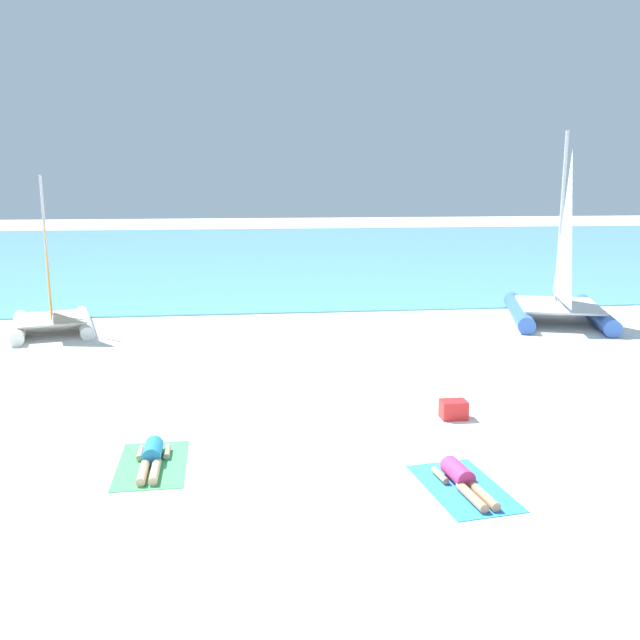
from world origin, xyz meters
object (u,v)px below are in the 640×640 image
sunbather_left (152,456)px  towel_right (463,488)px  sailboat_blue (559,294)px  sailboat_white (51,309)px  towel_left (152,465)px  cooler_box (454,409)px  sunbather_right (462,478)px

sunbather_left → towel_right: bearing=-18.7°
sailboat_blue → sailboat_white: 15.89m
sailboat_blue → towel_left: bearing=-122.8°
sailboat_blue → cooler_box: bearing=-109.4°
sailboat_blue → sunbather_left: bearing=-123.0°
sailboat_blue → towel_right: (-6.95, -11.38, -0.89)m
sailboat_white → sunbather_left: (4.17, -10.28, -0.56)m
sunbather_left → cooler_box: bearing=13.6°
sailboat_blue → sailboat_white: size_ratio=1.30×
sailboat_white → sunbather_right: 14.73m
sailboat_white → towel_right: (8.93, -11.77, -0.69)m
sailboat_white → sailboat_blue: bearing=-16.1°
sunbather_right → cooler_box: cooler_box is taller
sailboat_blue → sailboat_white: bearing=-164.6°
sailboat_blue → sunbather_right: sailboat_blue is taller
sailboat_white → towel_left: bearing=-82.7°
sunbather_right → towel_left: bearing=156.4°
sailboat_white → towel_right: 14.79m
towel_right → sunbather_right: 0.14m
towel_right → cooler_box: size_ratio=3.80×
towel_left → cooler_box: cooler_box is taller
sunbather_right → sailboat_white: bearing=119.6°
sailboat_white → towel_left: sailboat_white is taller
sailboat_blue → sunbather_right: size_ratio=3.86×
towel_right → cooler_box: bearing=75.1°
towel_left → sunbather_left: size_ratio=1.22×
sailboat_blue → towel_right: size_ratio=3.18×
sunbather_left → sunbather_right: (4.75, -1.42, 0.00)m
towel_left → cooler_box: 5.76m
sailboat_blue → cooler_box: 10.45m
cooler_box → towel_right: bearing=-104.9°
sailboat_white → sunbather_left: size_ratio=2.99×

